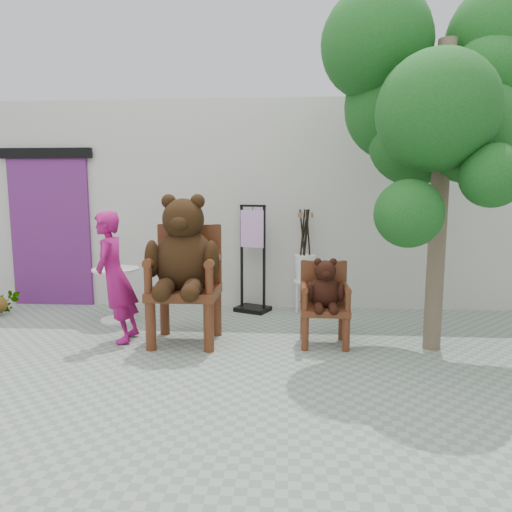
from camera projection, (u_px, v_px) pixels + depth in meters
The scene contains 11 objects.
ground_plane at pixel (230, 375), 4.21m from camera, with size 60.00×60.00×0.00m, color gray.
back_wall at pixel (253, 205), 7.07m from camera, with size 9.00×1.00×3.00m, color beige.
doorway at pixel (51, 228), 6.80m from camera, with size 1.40×0.11×2.33m.
chair_big at pixel (184, 260), 5.05m from camera, with size 0.81×0.87×1.66m.
chair_small at pixel (325, 294), 5.02m from camera, with size 0.52×0.52×0.97m.
person at pixel (115, 277), 5.11m from camera, with size 0.54×0.35×1.47m, color #9C1362.
cafe_table at pixel (117, 288), 5.97m from camera, with size 0.60×0.60×0.70m.
display_stand at pixel (253, 271), 6.45m from camera, with size 0.55×0.50×1.51m.
stool_bucket at pixel (305, 267), 6.40m from camera, with size 0.32×0.32×1.45m.
tree at pixel (436, 94), 4.74m from camera, with size 2.51×2.12×3.86m.
potted_plant at pixel (2, 301), 6.30m from camera, with size 0.35×0.30×0.39m, color #0F3914.
Camera 1 is at (0.51, -4.00, 1.67)m, focal length 32.00 mm.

